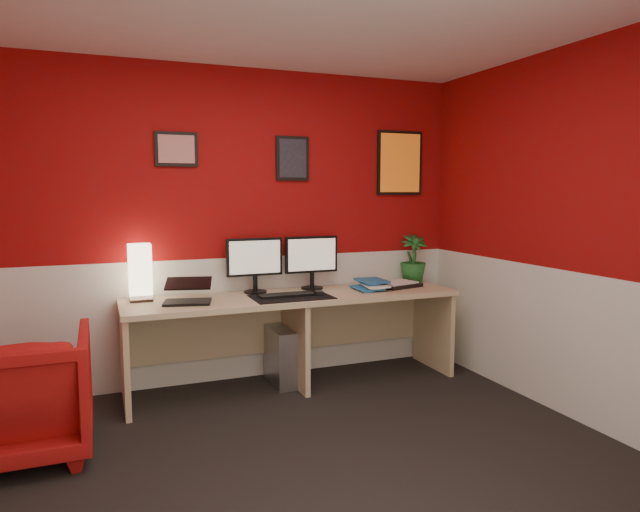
{
  "coord_description": "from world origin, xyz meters",
  "views": [
    {
      "loc": [
        -0.95,
        -2.7,
        1.54
      ],
      "look_at": [
        0.6,
        1.21,
        1.05
      ],
      "focal_mm": 31.72,
      "sensor_mm": 36.0,
      "label": 1
    }
  ],
  "objects_px": {
    "potted_plant": "(413,258)",
    "shoji_lamp": "(140,274)",
    "monitor_left": "(255,257)",
    "desk": "(295,340)",
    "zen_tray": "(398,285)",
    "pc_tower": "(283,355)",
    "armchair": "(18,395)",
    "laptop": "(187,288)",
    "monitor_right": "(312,254)"
  },
  "relations": [
    {
      "from": "potted_plant",
      "to": "monitor_left",
      "type": "bearing_deg",
      "value": -179.15
    },
    {
      "from": "laptop",
      "to": "monitor_left",
      "type": "bearing_deg",
      "value": 36.42
    },
    {
      "from": "pc_tower",
      "to": "zen_tray",
      "type": "bearing_deg",
      "value": -3.51
    },
    {
      "from": "monitor_left",
      "to": "armchair",
      "type": "relative_size",
      "value": 0.72
    },
    {
      "from": "potted_plant",
      "to": "pc_tower",
      "type": "bearing_deg",
      "value": -174.49
    },
    {
      "from": "monitor_left",
      "to": "pc_tower",
      "type": "bearing_deg",
      "value": -27.26
    },
    {
      "from": "monitor_left",
      "to": "potted_plant",
      "type": "xyz_separation_m",
      "value": [
        1.45,
        0.02,
        -0.08
      ]
    },
    {
      "from": "monitor_left",
      "to": "pc_tower",
      "type": "distance_m",
      "value": 0.82
    },
    {
      "from": "laptop",
      "to": "zen_tray",
      "type": "xyz_separation_m",
      "value": [
        1.76,
        0.07,
        -0.09
      ]
    },
    {
      "from": "pc_tower",
      "to": "armchair",
      "type": "bearing_deg",
      "value": -160.04
    },
    {
      "from": "monitor_right",
      "to": "armchair",
      "type": "xyz_separation_m",
      "value": [
        -2.1,
        -0.75,
        -0.65
      ]
    },
    {
      "from": "desk",
      "to": "monitor_right",
      "type": "height_order",
      "value": "monitor_right"
    },
    {
      "from": "monitor_left",
      "to": "pc_tower",
      "type": "relative_size",
      "value": 1.29
    },
    {
      "from": "laptop",
      "to": "armchair",
      "type": "height_order",
      "value": "laptop"
    },
    {
      "from": "monitor_right",
      "to": "potted_plant",
      "type": "xyz_separation_m",
      "value": [
        0.97,
        0.02,
        -0.08
      ]
    },
    {
      "from": "potted_plant",
      "to": "monitor_right",
      "type": "bearing_deg",
      "value": -178.95
    },
    {
      "from": "desk",
      "to": "potted_plant",
      "type": "height_order",
      "value": "potted_plant"
    },
    {
      "from": "laptop",
      "to": "pc_tower",
      "type": "bearing_deg",
      "value": 23.98
    },
    {
      "from": "potted_plant",
      "to": "shoji_lamp",
      "type": "bearing_deg",
      "value": -179.32
    },
    {
      "from": "shoji_lamp",
      "to": "pc_tower",
      "type": "distance_m",
      "value": 1.28
    },
    {
      "from": "desk",
      "to": "monitor_left",
      "type": "bearing_deg",
      "value": 143.53
    },
    {
      "from": "laptop",
      "to": "monitor_left",
      "type": "xyz_separation_m",
      "value": [
        0.57,
        0.23,
        0.18
      ]
    },
    {
      "from": "laptop",
      "to": "pc_tower",
      "type": "height_order",
      "value": "laptop"
    },
    {
      "from": "shoji_lamp",
      "to": "zen_tray",
      "type": "bearing_deg",
      "value": -4.48
    },
    {
      "from": "desk",
      "to": "zen_tray",
      "type": "bearing_deg",
      "value": 1.68
    },
    {
      "from": "monitor_right",
      "to": "shoji_lamp",
      "type": "bearing_deg",
      "value": -179.59
    },
    {
      "from": "desk",
      "to": "laptop",
      "type": "relative_size",
      "value": 7.88
    },
    {
      "from": "monitor_right",
      "to": "zen_tray",
      "type": "height_order",
      "value": "monitor_right"
    },
    {
      "from": "shoji_lamp",
      "to": "potted_plant",
      "type": "height_order",
      "value": "potted_plant"
    },
    {
      "from": "zen_tray",
      "to": "potted_plant",
      "type": "distance_m",
      "value": 0.38
    },
    {
      "from": "desk",
      "to": "potted_plant",
      "type": "bearing_deg",
      "value": 10.31
    },
    {
      "from": "armchair",
      "to": "monitor_left",
      "type": "bearing_deg",
      "value": -155.29
    },
    {
      "from": "laptop",
      "to": "potted_plant",
      "type": "xyz_separation_m",
      "value": [
        2.02,
        0.26,
        0.1
      ]
    },
    {
      "from": "monitor_left",
      "to": "potted_plant",
      "type": "distance_m",
      "value": 1.46
    },
    {
      "from": "shoji_lamp",
      "to": "monitor_left",
      "type": "distance_m",
      "value": 0.88
    },
    {
      "from": "shoji_lamp",
      "to": "zen_tray",
      "type": "height_order",
      "value": "shoji_lamp"
    },
    {
      "from": "zen_tray",
      "to": "armchair",
      "type": "xyz_separation_m",
      "value": [
        -2.81,
        -0.58,
        -0.38
      ]
    },
    {
      "from": "desk",
      "to": "pc_tower",
      "type": "relative_size",
      "value": 5.78
    },
    {
      "from": "zen_tray",
      "to": "monitor_left",
      "type": "bearing_deg",
      "value": 172.01
    },
    {
      "from": "monitor_right",
      "to": "pc_tower",
      "type": "relative_size",
      "value": 1.29
    },
    {
      "from": "pc_tower",
      "to": "desk",
      "type": "bearing_deg",
      "value": -53.38
    },
    {
      "from": "zen_tray",
      "to": "pc_tower",
      "type": "xyz_separation_m",
      "value": [
        -1.0,
        0.07,
        -0.52
      ]
    },
    {
      "from": "monitor_left",
      "to": "armchair",
      "type": "height_order",
      "value": "monitor_left"
    },
    {
      "from": "shoji_lamp",
      "to": "monitor_right",
      "type": "distance_m",
      "value": 1.36
    },
    {
      "from": "laptop",
      "to": "monitor_right",
      "type": "height_order",
      "value": "monitor_right"
    },
    {
      "from": "shoji_lamp",
      "to": "armchair",
      "type": "distance_m",
      "value": 1.19
    },
    {
      "from": "zen_tray",
      "to": "shoji_lamp",
      "type": "bearing_deg",
      "value": 175.52
    },
    {
      "from": "monitor_left",
      "to": "desk",
      "type": "bearing_deg",
      "value": -36.47
    },
    {
      "from": "monitor_right",
      "to": "zen_tray",
      "type": "relative_size",
      "value": 1.66
    },
    {
      "from": "desk",
      "to": "shoji_lamp",
      "type": "xyz_separation_m",
      "value": [
        -1.13,
        0.19,
        0.56
      ]
    }
  ]
}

